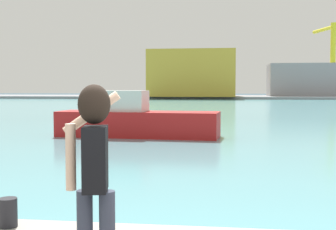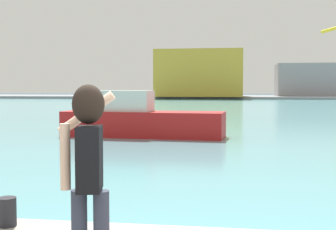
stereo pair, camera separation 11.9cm
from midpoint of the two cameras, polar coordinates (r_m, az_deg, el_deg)
ground_plane at (r=53.59m, az=7.17°, el=1.03°), size 220.00×220.00×0.00m
harbor_water at (r=55.59m, az=7.18°, el=1.12°), size 140.00×100.00×0.02m
far_shore_dock at (r=95.57m, az=7.34°, el=2.24°), size 140.00×20.00×0.48m
person_photographer at (r=4.03m, az=-10.03°, el=-5.85°), size 0.53×0.55×1.74m
harbor_bollard at (r=6.09m, az=-19.83°, el=-11.36°), size 0.22×0.22×0.36m
boat_moored at (r=20.85m, az=-4.39°, el=-0.62°), size 7.46×2.43×2.10m
warehouse_left at (r=90.09m, az=3.03°, el=5.17°), size 16.58×11.20×8.91m
warehouse_right at (r=97.49m, az=16.87°, el=4.19°), size 15.39×9.86×6.48m
port_crane at (r=95.21m, az=19.55°, el=7.35°), size 2.94×9.03×14.16m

